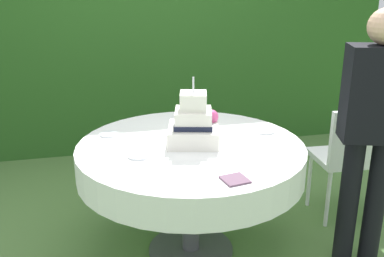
% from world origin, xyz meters
% --- Properties ---
extents(ground_plane, '(20.00, 20.00, 0.00)m').
position_xyz_m(ground_plane, '(0.00, 0.00, 0.00)').
color(ground_plane, '#547A3D').
extents(foliage_hedge, '(5.05, 0.40, 2.80)m').
position_xyz_m(foliage_hedge, '(0.00, 2.09, 1.40)').
color(foliage_hedge, '#28561E').
rests_on(foliage_hedge, ground_plane).
extents(cake_table, '(1.42, 1.42, 0.76)m').
position_xyz_m(cake_table, '(0.00, 0.00, 0.66)').
color(cake_table, '#4C4C51').
rests_on(cake_table, ground_plane).
extents(wedding_cake, '(0.37, 0.37, 0.42)m').
position_xyz_m(wedding_cake, '(0.03, 0.03, 0.88)').
color(wedding_cake, white).
rests_on(wedding_cake, cake_table).
extents(serving_plate_near, '(0.14, 0.14, 0.01)m').
position_xyz_m(serving_plate_near, '(0.54, 0.12, 0.77)').
color(serving_plate_near, white).
rests_on(serving_plate_near, cake_table).
extents(serving_plate_far, '(0.12, 0.12, 0.01)m').
position_xyz_m(serving_plate_far, '(-0.49, 0.29, 0.77)').
color(serving_plate_far, white).
rests_on(serving_plate_far, cake_table).
extents(serving_plate_left, '(0.12, 0.12, 0.01)m').
position_xyz_m(serving_plate_left, '(-0.34, -0.13, 0.77)').
color(serving_plate_left, white).
rests_on(serving_plate_left, cake_table).
extents(napkin_stack, '(0.15, 0.15, 0.01)m').
position_xyz_m(napkin_stack, '(0.11, -0.55, 0.77)').
color(napkin_stack, '#6B4C60').
rests_on(napkin_stack, cake_table).
extents(garden_chair, '(0.42, 0.42, 0.89)m').
position_xyz_m(garden_chair, '(1.20, 0.14, 0.54)').
color(garden_chair, white).
rests_on(garden_chair, ground_plane).
extents(standing_person, '(0.40, 0.30, 1.60)m').
position_xyz_m(standing_person, '(0.99, -0.38, 0.93)').
color(standing_person, black).
rests_on(standing_person, ground_plane).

